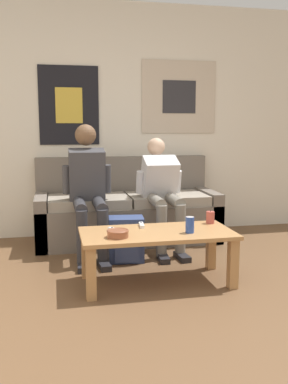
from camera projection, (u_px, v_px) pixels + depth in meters
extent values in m
plane|color=brown|center=(170.00, 338.00, 2.48)|extent=(18.00, 18.00, 0.00)
cube|color=silver|center=(110.00, 121.00, 4.76)|extent=(10.00, 0.05, 2.55)
cube|color=black|center=(69.00, 105.00, 4.61)|extent=(0.64, 0.01, 0.84)
cube|color=gold|center=(69.00, 105.00, 4.60)|extent=(0.29, 0.01, 0.38)
cube|color=beige|center=(179.00, 97.00, 4.85)|extent=(0.86, 0.01, 0.81)
cube|color=#2D2D33|center=(179.00, 97.00, 4.84)|extent=(0.39, 0.01, 0.37)
cube|color=#70665B|center=(123.00, 196.00, 4.83)|extent=(1.90, 0.13, 0.88)
cube|color=#70665B|center=(128.00, 223.00, 4.50)|extent=(1.90, 0.61, 0.40)
cube|color=#70665B|center=(42.00, 222.00, 4.31)|extent=(0.12, 0.61, 0.52)
cube|color=#70665B|center=(208.00, 214.00, 4.68)|extent=(0.12, 0.61, 0.52)
cube|color=gray|center=(88.00, 201.00, 4.38)|extent=(0.81, 0.57, 0.10)
cube|color=gray|center=(167.00, 199.00, 4.55)|extent=(0.81, 0.57, 0.10)
cube|color=#B27F4C|center=(157.00, 233.00, 3.30)|extent=(1.18, 0.57, 0.03)
cube|color=#B27F4C|center=(86.00, 255.00, 3.45)|extent=(0.07, 0.07, 0.38)
cube|color=#B27F4C|center=(211.00, 247.00, 3.66)|extent=(0.07, 0.07, 0.38)
cube|color=#B27F4C|center=(91.00, 274.00, 3.00)|extent=(0.07, 0.07, 0.38)
cube|color=#B27F4C|center=(233.00, 264.00, 3.22)|extent=(0.07, 0.07, 0.38)
cylinder|color=#2D2D33|center=(80.00, 206.00, 3.88)|extent=(0.11, 0.47, 0.11)
cylinder|color=#2D2D33|center=(82.00, 238.00, 3.69)|extent=(0.10, 0.10, 0.48)
cube|color=#232328|center=(83.00, 267.00, 3.66)|extent=(0.11, 0.25, 0.05)
cylinder|color=#2D2D33|center=(100.00, 205.00, 3.92)|extent=(0.11, 0.47, 0.11)
cylinder|color=#2D2D33|center=(103.00, 236.00, 3.73)|extent=(0.10, 0.10, 0.48)
cube|color=#232328|center=(104.00, 265.00, 3.70)|extent=(0.11, 0.25, 0.05)
cube|color=#3F3F44|center=(87.00, 175.00, 4.13)|extent=(0.34, 0.30, 0.52)
sphere|color=brown|center=(86.00, 135.00, 4.13)|extent=(0.20, 0.20, 0.20)
cylinder|color=#3F3F44|center=(67.00, 180.00, 4.09)|extent=(0.08, 0.10, 0.28)
cylinder|color=#3F3F44|center=(107.00, 179.00, 4.17)|extent=(0.08, 0.10, 0.28)
cylinder|color=gray|center=(157.00, 202.00, 4.08)|extent=(0.11, 0.38, 0.11)
cylinder|color=gray|center=(162.00, 231.00, 3.93)|extent=(0.10, 0.10, 0.48)
cube|color=#232328|center=(163.00, 258.00, 3.90)|extent=(0.11, 0.25, 0.05)
cylinder|color=gray|center=(175.00, 201.00, 4.11)|extent=(0.11, 0.38, 0.11)
cylinder|color=gray|center=(180.00, 230.00, 3.97)|extent=(0.10, 0.10, 0.48)
cube|color=#232328|center=(182.00, 257.00, 3.93)|extent=(0.11, 0.25, 0.05)
cube|color=silver|center=(159.00, 178.00, 4.33)|extent=(0.35, 0.38, 0.47)
sphere|color=beige|center=(156.00, 147.00, 4.41)|extent=(0.18, 0.18, 0.18)
cylinder|color=silver|center=(140.00, 182.00, 4.31)|extent=(0.08, 0.13, 0.24)
cylinder|color=silver|center=(177.00, 181.00, 4.39)|extent=(0.08, 0.13, 0.24)
cube|color=navy|center=(126.00, 239.00, 3.88)|extent=(0.33, 0.25, 0.40)
cube|color=navy|center=(127.00, 252.00, 3.79)|extent=(0.22, 0.10, 0.18)
cylinder|color=brown|center=(118.00, 234.00, 3.12)|extent=(0.16, 0.16, 0.05)
torus|color=brown|center=(118.00, 231.00, 3.12)|extent=(0.16, 0.16, 0.02)
cylinder|color=#B24C42|center=(210.00, 217.00, 3.57)|extent=(0.07, 0.07, 0.10)
cylinder|color=black|center=(210.00, 211.00, 3.56)|extent=(0.00, 0.00, 0.01)
cylinder|color=#28479E|center=(190.00, 225.00, 3.25)|extent=(0.07, 0.07, 0.12)
cylinder|color=silver|center=(190.00, 217.00, 3.24)|extent=(0.06, 0.06, 0.00)
cube|color=white|center=(114.00, 230.00, 3.29)|extent=(0.09, 0.15, 0.02)
cylinder|color=#333842|center=(112.00, 228.00, 3.31)|extent=(0.01, 0.01, 0.00)
cube|color=white|center=(142.00, 225.00, 3.46)|extent=(0.05, 0.15, 0.02)
cylinder|color=#333842|center=(141.00, 223.00, 3.49)|extent=(0.01, 0.01, 0.00)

